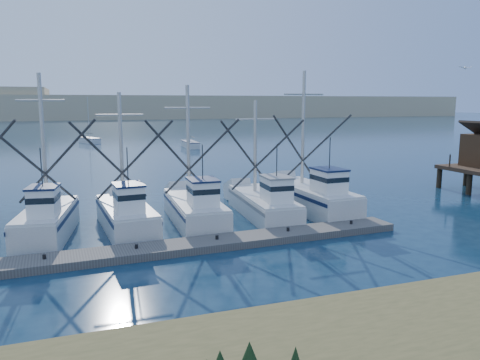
# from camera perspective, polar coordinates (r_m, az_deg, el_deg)

# --- Properties ---
(ground) EXTENTS (500.00, 500.00, 0.00)m
(ground) POSITION_cam_1_polar(r_m,az_deg,el_deg) (20.43, 12.62, -11.28)
(ground) COLOR #0D263D
(ground) RESTS_ON ground
(floating_dock) EXTENTS (28.45, 3.02, 0.38)m
(floating_dock) POSITION_cam_1_polar(r_m,az_deg,el_deg) (22.75, -12.49, -8.60)
(floating_dock) COLOR #5C5852
(floating_dock) RESTS_ON ground
(dune_ridge) EXTENTS (360.00, 60.00, 10.00)m
(dune_ridge) POSITION_cam_1_polar(r_m,az_deg,el_deg) (226.33, -17.17, 8.51)
(dune_ridge) COLOR tan
(dune_ridge) RESTS_ON ground
(trawler_fleet) EXTENTS (27.87, 9.81, 9.21)m
(trawler_fleet) POSITION_cam_1_polar(r_m,az_deg,el_deg) (27.37, -14.23, -3.94)
(trawler_fleet) COLOR silver
(trawler_fleet) RESTS_ON ground
(sailboat_near) EXTENTS (1.93, 6.69, 8.10)m
(sailboat_near) POSITION_cam_1_polar(r_m,az_deg,el_deg) (75.34, -6.10, 4.34)
(sailboat_near) COLOR silver
(sailboat_near) RESTS_ON ground
(sailboat_far) EXTENTS (3.63, 5.90, 8.10)m
(sailboat_far) POSITION_cam_1_polar(r_m,az_deg,el_deg) (86.99, -17.86, 4.62)
(sailboat_far) COLOR silver
(sailboat_far) RESTS_ON ground
(flying_gull) EXTENTS (0.97, 0.18, 0.18)m
(flying_gull) POSITION_cam_1_polar(r_m,az_deg,el_deg) (32.13, 25.78, 12.24)
(flying_gull) COLOR white
(flying_gull) RESTS_ON ground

